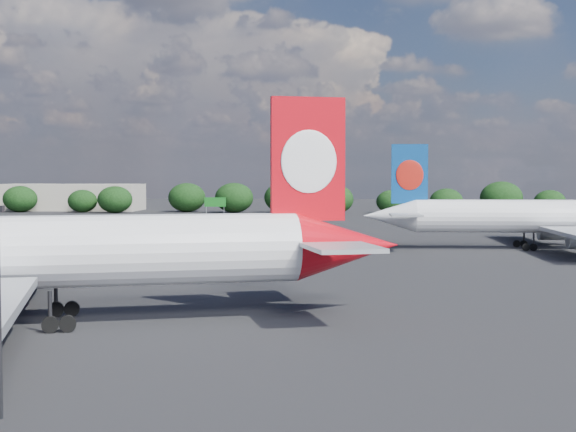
{
  "coord_description": "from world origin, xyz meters",
  "views": [
    {
      "loc": [
        20.73,
        -45.37,
        11.02
      ],
      "look_at": [
        16.0,
        12.0,
        8.0
      ],
      "focal_mm": 50.0,
      "sensor_mm": 36.0,
      "label": 1
    }
  ],
  "objects": [
    {
      "name": "qantas_airliner",
      "position": [
        -1.51,
        11.13,
        5.17
      ],
      "size": [
        51.05,
        48.98,
        16.99
      ],
      "color": "white",
      "rests_on": "ground"
    },
    {
      "name": "terminal_building",
      "position": [
        -65.0,
        192.0,
        4.0
      ],
      "size": [
        42.0,
        16.0,
        8.0
      ],
      "color": "#9F9689",
      "rests_on": "ground"
    },
    {
      "name": "horizon_treeline",
      "position": [
        8.55,
        179.26,
        3.93
      ],
      "size": [
        198.61,
        16.73,
        9.02
      ],
      "color": "black",
      "rests_on": "ground"
    },
    {
      "name": "billboard_yellow",
      "position": [
        12.0,
        182.0,
        3.87
      ],
      "size": [
        5.0,
        0.3,
        5.5
      ],
      "color": "gold",
      "rests_on": "ground"
    },
    {
      "name": "highway_sign",
      "position": [
        -18.0,
        176.0,
        3.13
      ],
      "size": [
        6.0,
        0.3,
        4.5
      ],
      "color": "#14651A",
      "rests_on": "ground"
    },
    {
      "name": "china_southern_airliner",
      "position": [
        46.61,
        74.34,
        4.69
      ],
      "size": [
        47.14,
        44.76,
        15.41
      ],
      "color": "white",
      "rests_on": "ground"
    },
    {
      "name": "ground",
      "position": [
        0.0,
        60.0,
        0.0
      ],
      "size": [
        500.0,
        500.0,
        0.0
      ],
      "primitive_type": "plane",
      "color": "black",
      "rests_on": "ground"
    }
  ]
}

